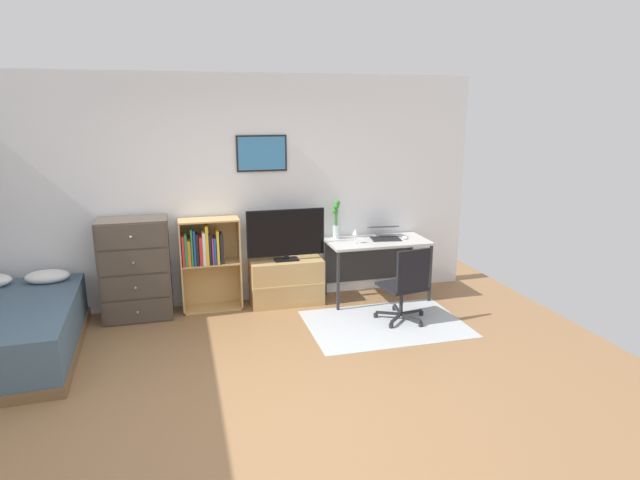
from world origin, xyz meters
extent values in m
plane|color=#936B44|center=(0.00, 0.00, 0.00)|extent=(7.20, 7.20, 0.00)
cube|color=white|center=(0.00, 2.43, 1.35)|extent=(6.12, 0.06, 2.70)
cube|color=black|center=(0.42, 2.38, 1.80)|extent=(0.59, 0.02, 0.42)
cube|color=teal|center=(0.42, 2.37, 1.80)|extent=(0.55, 0.01, 0.38)
cube|color=#B2B7BC|center=(1.57, 1.25, 0.00)|extent=(1.70, 1.20, 0.01)
cube|color=brown|center=(-2.20, 1.40, 0.05)|extent=(1.32, 1.95, 0.10)
cube|color=#476075|center=(-2.20, 1.40, 0.31)|extent=(1.28, 1.90, 0.42)
ellipsoid|color=white|center=(-1.95, 2.11, 0.58)|extent=(0.45, 0.30, 0.14)
cube|color=#4C4238|center=(-1.06, 2.16, 0.57)|extent=(0.75, 0.42, 1.14)
cube|color=#493F35|center=(-1.06, 1.94, 0.15)|extent=(0.71, 0.01, 0.26)
sphere|color=#A59E8C|center=(-1.06, 1.93, 0.15)|extent=(0.03, 0.03, 0.03)
cube|color=#493F35|center=(-1.06, 1.94, 0.43)|extent=(0.71, 0.01, 0.26)
sphere|color=#A59E8C|center=(-1.06, 1.93, 0.43)|extent=(0.03, 0.03, 0.03)
cube|color=#493F35|center=(-1.06, 1.94, 0.71)|extent=(0.71, 0.01, 0.26)
sphere|color=#A59E8C|center=(-1.06, 1.93, 0.71)|extent=(0.03, 0.03, 0.03)
cube|color=#493F35|center=(-1.06, 1.94, 0.99)|extent=(0.71, 0.01, 0.26)
sphere|color=#A59E8C|center=(-1.06, 1.93, 0.99)|extent=(0.03, 0.03, 0.03)
cube|color=tan|center=(-0.57, 2.22, 0.54)|extent=(0.02, 0.30, 1.08)
cube|color=tan|center=(0.10, 2.22, 0.54)|extent=(0.02, 0.30, 1.08)
cube|color=tan|center=(-0.24, 2.22, 0.01)|extent=(0.68, 0.30, 0.02)
cube|color=tan|center=(-0.24, 2.22, 0.56)|extent=(0.65, 0.30, 0.02)
cube|color=tan|center=(-0.24, 2.22, 1.07)|extent=(0.65, 0.30, 0.02)
cube|color=tan|center=(-0.24, 2.37, 0.54)|extent=(0.68, 0.01, 1.08)
cube|color=red|center=(-0.54, 2.19, 0.75)|extent=(0.03, 0.21, 0.35)
cube|color=#2D8C4C|center=(-0.51, 2.17, 0.75)|extent=(0.03, 0.17, 0.37)
cube|color=orange|center=(-0.47, 2.18, 0.72)|extent=(0.03, 0.21, 0.30)
cube|color=#2D8C4C|center=(-0.44, 2.20, 0.78)|extent=(0.02, 0.23, 0.41)
cube|color=#1E519E|center=(-0.41, 2.17, 0.77)|extent=(0.02, 0.19, 0.40)
cube|color=black|center=(-0.38, 2.18, 0.75)|extent=(0.03, 0.20, 0.36)
cube|color=red|center=(-0.34, 2.16, 0.74)|extent=(0.03, 0.17, 0.33)
cube|color=white|center=(-0.31, 2.17, 0.76)|extent=(0.03, 0.17, 0.38)
cube|color=gold|center=(-0.27, 2.18, 0.80)|extent=(0.03, 0.19, 0.45)
cube|color=black|center=(-0.24, 2.16, 0.74)|extent=(0.02, 0.17, 0.34)
cube|color=#8C388C|center=(-0.21, 2.17, 0.73)|extent=(0.02, 0.18, 0.31)
cube|color=#1E519E|center=(-0.19, 2.19, 0.72)|extent=(0.02, 0.22, 0.31)
cube|color=gold|center=(-0.15, 2.19, 0.76)|extent=(0.03, 0.21, 0.39)
cube|color=black|center=(-0.11, 2.16, 0.75)|extent=(0.04, 0.17, 0.35)
cube|color=tan|center=(0.64, 2.17, 0.27)|extent=(0.86, 0.40, 0.55)
cube|color=tan|center=(0.64, 1.97, 0.27)|extent=(0.86, 0.01, 0.02)
cube|color=black|center=(0.64, 2.15, 0.56)|extent=(0.28, 0.16, 0.02)
cube|color=black|center=(0.64, 2.15, 0.59)|extent=(0.06, 0.04, 0.05)
cube|color=black|center=(0.64, 2.15, 0.88)|extent=(0.93, 0.02, 0.56)
cube|color=black|center=(0.64, 2.14, 0.88)|extent=(0.90, 0.01, 0.53)
cube|color=silver|center=(1.77, 2.06, 0.72)|extent=(1.23, 0.62, 0.03)
cube|color=#2D2D30|center=(1.18, 1.78, 0.35)|extent=(0.03, 0.03, 0.71)
cube|color=#2D2D30|center=(2.35, 1.78, 0.35)|extent=(0.03, 0.03, 0.71)
cube|color=#2D2D30|center=(1.18, 2.34, 0.35)|extent=(0.03, 0.03, 0.71)
cube|color=#2D2D30|center=(2.35, 2.34, 0.35)|extent=(0.03, 0.03, 0.71)
cube|color=#2D2D30|center=(1.77, 2.36, 0.39)|extent=(1.17, 0.02, 0.50)
cylinder|color=#232326|center=(2.05, 1.37, 0.03)|extent=(0.05, 0.05, 0.05)
cube|color=#232326|center=(1.92, 1.35, 0.07)|extent=(0.28, 0.08, 0.02)
cylinder|color=#232326|center=(1.82, 1.60, 0.03)|extent=(0.05, 0.05, 0.05)
cube|color=#232326|center=(1.80, 1.46, 0.07)|extent=(0.07, 0.28, 0.02)
cylinder|color=#232326|center=(1.53, 1.45, 0.03)|extent=(0.05, 0.05, 0.05)
cube|color=#232326|center=(1.65, 1.39, 0.07)|extent=(0.26, 0.15, 0.02)
cylinder|color=#232326|center=(1.58, 1.13, 0.03)|extent=(0.05, 0.05, 0.05)
cube|color=#232326|center=(1.68, 1.23, 0.07)|extent=(0.22, 0.22, 0.02)
cylinder|color=#232326|center=(1.91, 1.08, 0.03)|extent=(0.05, 0.05, 0.05)
cube|color=#232326|center=(1.84, 1.20, 0.07)|extent=(0.16, 0.26, 0.02)
cylinder|color=#232326|center=(1.78, 1.33, 0.23)|extent=(0.04, 0.04, 0.30)
cube|color=black|center=(1.78, 1.33, 0.40)|extent=(0.51, 0.51, 0.03)
cube|color=black|center=(1.81, 1.13, 0.64)|extent=(0.40, 0.10, 0.45)
cube|color=#333338|center=(1.88, 2.09, 0.75)|extent=(0.39, 0.29, 0.01)
cube|color=black|center=(1.88, 2.08, 0.75)|extent=(0.36, 0.26, 0.00)
cube|color=#333338|center=(1.90, 2.24, 0.86)|extent=(0.38, 0.27, 0.07)
cube|color=black|center=(1.90, 2.23, 0.86)|extent=(0.36, 0.25, 0.06)
ellipsoid|color=silver|center=(2.12, 2.05, 0.76)|extent=(0.06, 0.10, 0.03)
cylinder|color=silver|center=(1.31, 2.28, 0.82)|extent=(0.09, 0.09, 0.16)
cylinder|color=#3D8438|center=(1.31, 2.28, 0.99)|extent=(0.01, 0.01, 0.40)
sphere|color=#308B2C|center=(1.31, 2.28, 1.19)|extent=(0.07, 0.07, 0.07)
cylinder|color=#3D8438|center=(1.29, 2.30, 0.94)|extent=(0.01, 0.01, 0.30)
sphere|color=#308B2C|center=(1.29, 2.30, 1.09)|extent=(0.07, 0.07, 0.07)
cylinder|color=#3D8438|center=(1.30, 2.27, 0.97)|extent=(0.01, 0.01, 0.36)
sphere|color=#308B2C|center=(1.30, 2.27, 1.14)|extent=(0.07, 0.07, 0.07)
cylinder|color=silver|center=(1.45, 1.99, 0.74)|extent=(0.06, 0.06, 0.01)
cylinder|color=silver|center=(1.45, 1.99, 0.80)|extent=(0.01, 0.01, 0.10)
cone|color=silver|center=(1.45, 1.99, 0.88)|extent=(0.07, 0.07, 0.07)
camera|label=1|loc=(-0.55, -3.85, 2.32)|focal=29.96mm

